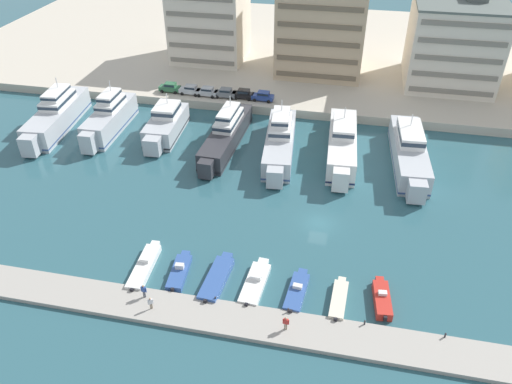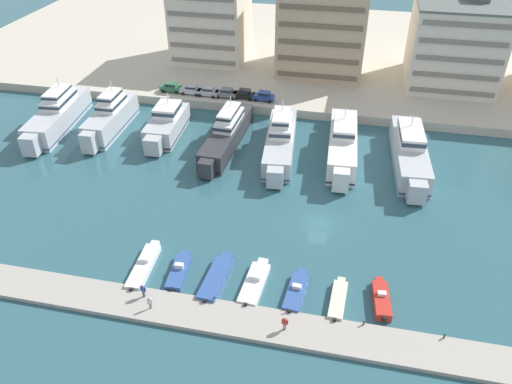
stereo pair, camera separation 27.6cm
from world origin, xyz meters
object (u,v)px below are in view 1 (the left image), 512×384
at_px(pedestrian_near_edge, 144,290).
at_px(car_grey_center_left, 225,93).
at_px(car_blue_center_right, 263,96).
at_px(motorboat_white_center_left, 255,283).
at_px(yacht_silver_left, 109,118).
at_px(car_green_far_left, 170,87).
at_px(pedestrian_mid_deck, 151,302).
at_px(pedestrian_far_side, 286,322).
at_px(motorboat_cream_center_right, 339,300).
at_px(car_black_center, 243,94).
at_px(motorboat_blue_center, 297,291).
at_px(car_silver_left, 190,89).
at_px(yacht_silver_center, 280,140).
at_px(motorboat_blue_mid_left, 217,278).
at_px(yacht_charcoal_center_left, 226,133).
at_px(motorboat_blue_left, 180,271).
at_px(yacht_silver_mid_right, 409,151).
at_px(car_silver_mid_left, 207,91).
at_px(yacht_silver_mid_left, 166,124).
at_px(yacht_white_center_right, 342,143).
at_px(yacht_silver_far_left, 57,115).
at_px(motorboat_red_mid_right, 382,299).
at_px(motorboat_white_far_left, 145,266).

bearing_deg(pedestrian_near_edge, car_grey_center_left, 94.48).
bearing_deg(car_blue_center_right, motorboat_white_center_left, -79.90).
height_order(yacht_silver_left, car_green_far_left, yacht_silver_left).
height_order(pedestrian_mid_deck, pedestrian_far_side, pedestrian_far_side).
height_order(motorboat_cream_center_right, pedestrian_far_side, pedestrian_far_side).
height_order(yacht_silver_left, car_black_center, yacht_silver_left).
relative_size(motorboat_cream_center_right, car_blue_center_right, 1.57).
distance_m(motorboat_blue_center, car_silver_left, 53.17).
xyz_separation_m(yacht_silver_center, motorboat_blue_mid_left, (-2.18, -30.16, -1.83)).
bearing_deg(yacht_charcoal_center_left, motorboat_blue_left, -85.75).
bearing_deg(car_black_center, pedestrian_far_side, -72.42).
relative_size(yacht_silver_left, yacht_silver_mid_right, 0.79).
bearing_deg(motorboat_white_center_left, motorboat_blue_left, -179.74).
bearing_deg(motorboat_white_center_left, car_blue_center_right, 100.10).
xyz_separation_m(motorboat_blue_mid_left, car_silver_mid_left, (-14.42, 45.46, 2.14)).
bearing_deg(yacht_charcoal_center_left, pedestrian_near_edge, -90.17).
bearing_deg(car_green_far_left, motorboat_white_center_left, -59.91).
height_order(yacht_silver_mid_left, yacht_white_center_right, yacht_white_center_right).
xyz_separation_m(motorboat_cream_center_right, car_silver_left, (-31.72, 46.03, 2.17)).
xyz_separation_m(car_grey_center_left, car_black_center, (3.41, 0.21, 0.00)).
distance_m(yacht_silver_mid_left, car_grey_center_left, 15.28).
height_order(motorboat_blue_mid_left, motorboat_blue_center, motorboat_blue_center).
height_order(yacht_silver_left, pedestrian_near_edge, yacht_silver_left).
xyz_separation_m(yacht_silver_far_left, motorboat_red_mid_right, (55.86, -30.16, -1.88)).
xyz_separation_m(yacht_silver_center, motorboat_white_center_left, (2.27, -29.88, -1.89)).
bearing_deg(car_silver_mid_left, yacht_silver_left, -133.98).
distance_m(yacht_silver_center, motorboat_white_center_left, 30.03).
relative_size(yacht_silver_mid_right, car_grey_center_left, 5.40).
height_order(motorboat_blue_mid_left, motorboat_cream_center_right, motorboat_blue_mid_left).
bearing_deg(motorboat_blue_left, car_silver_left, 106.26).
relative_size(yacht_silver_mid_right, motorboat_white_far_left, 2.61).
distance_m(yacht_charcoal_center_left, pedestrian_near_edge, 35.28).
distance_m(yacht_charcoal_center_left, motorboat_blue_center, 34.91).
relative_size(yacht_silver_far_left, pedestrian_mid_deck, 13.49).
xyz_separation_m(motorboat_white_far_left, car_silver_left, (-8.93, 45.45, 2.15)).
relative_size(car_silver_left, pedestrian_near_edge, 2.37).
bearing_deg(yacht_silver_far_left, car_black_center, 26.73).
relative_size(yacht_silver_left, motorboat_cream_center_right, 2.71).
bearing_deg(yacht_silver_left, motorboat_white_far_left, -58.87).
height_order(car_silver_mid_left, car_grey_center_left, same).
xyz_separation_m(yacht_silver_center, car_blue_center_right, (-5.81, 15.46, 0.31)).
bearing_deg(pedestrian_mid_deck, motorboat_white_center_left, 31.38).
distance_m(yacht_charcoal_center_left, motorboat_red_mid_right, 39.52).
height_order(motorboat_white_center_left, car_black_center, car_black_center).
bearing_deg(motorboat_blue_mid_left, car_blue_center_right, 94.56).
xyz_separation_m(yacht_silver_mid_right, car_silver_left, (-40.16, 14.73, 0.43)).
bearing_deg(motorboat_red_mid_right, motorboat_white_center_left, -178.83).
height_order(car_grey_center_left, car_blue_center_right, same).
height_order(yacht_silver_far_left, car_blue_center_right, yacht_silver_far_left).
bearing_deg(car_green_far_left, yacht_charcoal_center_left, -44.89).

